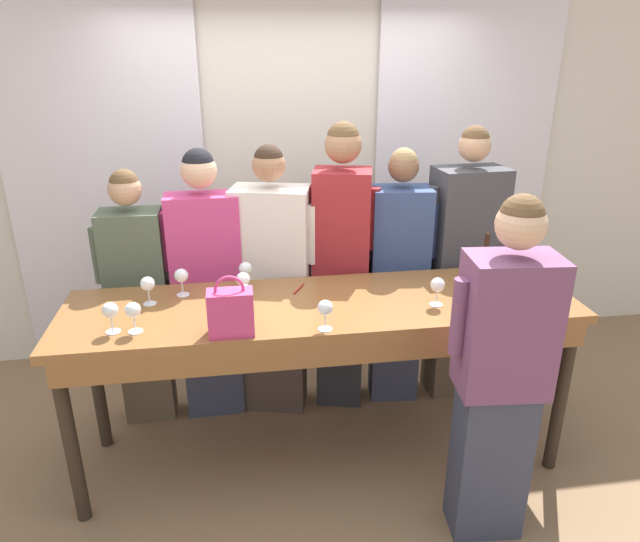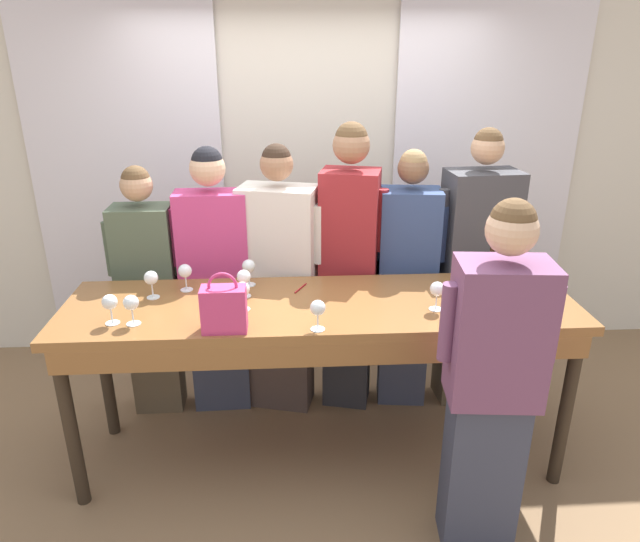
{
  "view_description": "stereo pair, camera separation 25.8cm",
  "coord_description": "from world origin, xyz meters",
  "px_view_note": "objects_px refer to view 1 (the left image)",
  "views": [
    {
      "loc": [
        -0.43,
        -2.72,
        2.26
      ],
      "look_at": [
        0.0,
        0.07,
        1.14
      ],
      "focal_mm": 32.0,
      "sensor_mm": 36.0,
      "label": 1
    },
    {
      "loc": [
        -0.17,
        -2.75,
        2.26
      ],
      "look_at": [
        0.0,
        0.07,
        1.14
      ],
      "focal_mm": 32.0,
      "sensor_mm": 36.0,
      "label": 2
    }
  ],
  "objects_px": {
    "wine_glass_front_left": "(437,286)",
    "wine_glass_front_right": "(243,280)",
    "wine_glass_back_left": "(245,293)",
    "handbag": "(231,312)",
    "wine_glass_center_left": "(181,277)",
    "wine_glass_center_right": "(246,269)",
    "guest_pink_top": "(208,285)",
    "tasting_bar": "(323,322)",
    "host_pouring": "(501,375)",
    "wine_glass_back_right": "(148,285)",
    "wine_bottle": "(484,267)",
    "wine_glass_center_mid": "(110,311)",
    "wine_glass_near_host": "(516,256)",
    "wine_glass_front_mid": "(325,309)",
    "wine_glass_back_mid": "(133,311)",
    "guest_striped_shirt": "(341,266)",
    "guest_cream_sweater": "(273,284)",
    "guest_navy_coat": "(398,278)",
    "guest_olive_jacket": "(139,298)",
    "guest_beige_cap": "(463,267)"
  },
  "relations": [
    {
      "from": "wine_glass_front_left",
      "to": "wine_glass_front_right",
      "type": "relative_size",
      "value": 1.0
    },
    {
      "from": "wine_bottle",
      "to": "guest_striped_shirt",
      "type": "bearing_deg",
      "value": 145.08
    },
    {
      "from": "wine_glass_center_mid",
      "to": "wine_glass_near_host",
      "type": "distance_m",
      "value": 2.28
    },
    {
      "from": "wine_glass_back_left",
      "to": "wine_glass_front_left",
      "type": "bearing_deg",
      "value": -3.38
    },
    {
      "from": "guest_olive_jacket",
      "to": "tasting_bar",
      "type": "bearing_deg",
      "value": -29.77
    },
    {
      "from": "guest_olive_jacket",
      "to": "guest_beige_cap",
      "type": "bearing_deg",
      "value": -0.0
    },
    {
      "from": "wine_glass_center_mid",
      "to": "guest_cream_sweater",
      "type": "height_order",
      "value": "guest_cream_sweater"
    },
    {
      "from": "host_pouring",
      "to": "wine_glass_back_right",
      "type": "bearing_deg",
      "value": 154.64
    },
    {
      "from": "wine_glass_front_left",
      "to": "host_pouring",
      "type": "height_order",
      "value": "host_pouring"
    },
    {
      "from": "wine_glass_front_mid",
      "to": "wine_glass_back_mid",
      "type": "relative_size",
      "value": 1.0
    },
    {
      "from": "wine_glass_back_left",
      "to": "host_pouring",
      "type": "distance_m",
      "value": 1.28
    },
    {
      "from": "wine_glass_front_mid",
      "to": "wine_glass_back_left",
      "type": "bearing_deg",
      "value": 146.45
    },
    {
      "from": "wine_glass_near_host",
      "to": "guest_navy_coat",
      "type": "bearing_deg",
      "value": 152.16
    },
    {
      "from": "wine_glass_back_mid",
      "to": "guest_olive_jacket",
      "type": "height_order",
      "value": "guest_olive_jacket"
    },
    {
      "from": "wine_glass_back_right",
      "to": "wine_glass_back_mid",
      "type": "bearing_deg",
      "value": -95.23
    },
    {
      "from": "tasting_bar",
      "to": "wine_glass_back_left",
      "type": "height_order",
      "value": "wine_glass_back_left"
    },
    {
      "from": "wine_glass_front_mid",
      "to": "wine_glass_near_host",
      "type": "height_order",
      "value": "same"
    },
    {
      "from": "wine_glass_center_right",
      "to": "wine_glass_back_mid",
      "type": "height_order",
      "value": "same"
    },
    {
      "from": "wine_glass_back_mid",
      "to": "host_pouring",
      "type": "xyz_separation_m",
      "value": [
        1.65,
        -0.45,
        -0.22
      ]
    },
    {
      "from": "wine_glass_center_left",
      "to": "wine_glass_center_right",
      "type": "relative_size",
      "value": 1.0
    },
    {
      "from": "guest_navy_coat",
      "to": "tasting_bar",
      "type": "bearing_deg",
      "value": -134.45
    },
    {
      "from": "tasting_bar",
      "to": "wine_bottle",
      "type": "relative_size",
      "value": 8.6
    },
    {
      "from": "wine_glass_front_right",
      "to": "wine_glass_front_left",
      "type": "bearing_deg",
      "value": -12.86
    },
    {
      "from": "wine_bottle",
      "to": "wine_glass_center_left",
      "type": "distance_m",
      "value": 1.67
    },
    {
      "from": "guest_navy_coat",
      "to": "wine_glass_front_mid",
      "type": "bearing_deg",
      "value": -125.06
    },
    {
      "from": "tasting_bar",
      "to": "guest_striped_shirt",
      "type": "xyz_separation_m",
      "value": [
        0.21,
        0.59,
        0.08
      ]
    },
    {
      "from": "wine_glass_back_mid",
      "to": "wine_glass_near_host",
      "type": "xyz_separation_m",
      "value": [
        2.14,
        0.44,
        0.0
      ]
    },
    {
      "from": "guest_olive_jacket",
      "to": "guest_cream_sweater",
      "type": "bearing_deg",
      "value": -0.0
    },
    {
      "from": "guest_navy_coat",
      "to": "host_pouring",
      "type": "relative_size",
      "value": 0.99
    },
    {
      "from": "wine_glass_near_host",
      "to": "guest_striped_shirt",
      "type": "relative_size",
      "value": 0.08
    },
    {
      "from": "wine_bottle",
      "to": "wine_glass_back_left",
      "type": "distance_m",
      "value": 1.34
    },
    {
      "from": "handbag",
      "to": "wine_glass_front_left",
      "type": "height_order",
      "value": "handbag"
    },
    {
      "from": "guest_pink_top",
      "to": "host_pouring",
      "type": "distance_m",
      "value": 1.81
    },
    {
      "from": "tasting_bar",
      "to": "wine_glass_front_left",
      "type": "xyz_separation_m",
      "value": [
        0.59,
        -0.1,
        0.21
      ]
    },
    {
      "from": "wine_glass_center_mid",
      "to": "wine_glass_back_mid",
      "type": "relative_size",
      "value": 1.0
    },
    {
      "from": "handbag",
      "to": "guest_navy_coat",
      "type": "relative_size",
      "value": 0.17
    },
    {
      "from": "wine_glass_front_left",
      "to": "guest_pink_top",
      "type": "relative_size",
      "value": 0.09
    },
    {
      "from": "wine_glass_near_host",
      "to": "host_pouring",
      "type": "xyz_separation_m",
      "value": [
        -0.49,
        -0.89,
        -0.22
      ]
    },
    {
      "from": "guest_pink_top",
      "to": "wine_glass_front_right",
      "type": "bearing_deg",
      "value": -65.27
    },
    {
      "from": "wine_glass_back_right",
      "to": "guest_navy_coat",
      "type": "bearing_deg",
      "value": 16.9
    },
    {
      "from": "wine_glass_center_mid",
      "to": "guest_beige_cap",
      "type": "xyz_separation_m",
      "value": [
        2.06,
        0.75,
        -0.19
      ]
    },
    {
      "from": "wine_glass_front_right",
      "to": "guest_navy_coat",
      "type": "height_order",
      "value": "guest_navy_coat"
    },
    {
      "from": "wine_glass_center_mid",
      "to": "guest_pink_top",
      "type": "bearing_deg",
      "value": 61.24
    },
    {
      "from": "wine_bottle",
      "to": "guest_olive_jacket",
      "type": "bearing_deg",
      "value": 165.75
    },
    {
      "from": "handbag",
      "to": "guest_cream_sweater",
      "type": "distance_m",
      "value": 0.92
    },
    {
      "from": "wine_glass_back_right",
      "to": "host_pouring",
      "type": "relative_size",
      "value": 0.09
    },
    {
      "from": "wine_glass_center_right",
      "to": "host_pouring",
      "type": "distance_m",
      "value": 1.45
    },
    {
      "from": "guest_olive_jacket",
      "to": "guest_pink_top",
      "type": "bearing_deg",
      "value": -0.0
    },
    {
      "from": "wine_glass_front_left",
      "to": "wine_glass_front_mid",
      "type": "height_order",
      "value": "same"
    },
    {
      "from": "wine_glass_center_right",
      "to": "guest_striped_shirt",
      "type": "relative_size",
      "value": 0.08
    }
  ]
}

